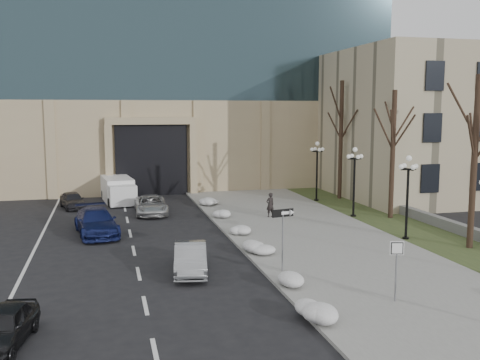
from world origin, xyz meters
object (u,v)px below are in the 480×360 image
at_px(car_e, 72,200).
at_px(keep_sign, 397,258).
at_px(car_a, 2,327).
at_px(car_b, 190,258).
at_px(pedestrian, 270,205).
at_px(lamppost_d, 317,163).
at_px(box_truck, 118,190).
at_px(car_c, 96,222).
at_px(one_way_sign, 287,220).
at_px(lamppost_b, 408,186).
at_px(lamppost_c, 354,172).
at_px(car_d, 151,205).

height_order(car_e, keep_sign, keep_sign).
bearing_deg(car_a, car_b, 51.70).
height_order(pedestrian, lamppost_d, lamppost_d).
relative_size(pedestrian, lamppost_d, 0.34).
bearing_deg(box_truck, car_b, -89.10).
height_order(car_e, lamppost_d, lamppost_d).
xyz_separation_m(car_b, car_c, (-4.17, 8.59, 0.10)).
xyz_separation_m(one_way_sign, lamppost_b, (8.41, 4.00, 0.67)).
xyz_separation_m(car_e, lamppost_d, (18.52, -1.78, 2.46)).
xyz_separation_m(car_a, car_b, (6.77, 6.00, 0.04)).
relative_size(car_c, lamppost_b, 1.10).
distance_m(one_way_sign, lamppost_b, 9.34).
bearing_deg(car_a, keep_sign, 11.20).
bearing_deg(car_e, lamppost_d, -19.83).
relative_size(lamppost_b, lamppost_c, 1.00).
relative_size(car_e, lamppost_c, 0.76).
xyz_separation_m(car_b, box_truck, (-2.65, 19.78, 0.25)).
height_order(box_truck, one_way_sign, one_way_sign).
height_order(car_c, lamppost_b, lamppost_b).
distance_m(car_e, lamppost_b, 23.82).
bearing_deg(car_d, lamppost_d, 9.22).
distance_m(car_d, car_e, 6.53).
distance_m(car_a, car_c, 14.81).
height_order(car_d, pedestrian, pedestrian).
distance_m(car_e, lamppost_d, 18.77).
height_order(lamppost_c, lamppost_d, same).
relative_size(box_truck, keep_sign, 2.54).
height_order(car_c, one_way_sign, one_way_sign).
xyz_separation_m(box_truck, lamppost_b, (15.18, -16.87, 2.16)).
bearing_deg(keep_sign, lamppost_c, 83.52).
relative_size(one_way_sign, lamppost_c, 0.61).
xyz_separation_m(box_truck, keep_sign, (9.46, -25.54, 0.86)).
bearing_deg(lamppost_c, keep_sign, -110.66).
xyz_separation_m(lamppost_c, lamppost_d, (0.00, 6.50, 0.00)).
xyz_separation_m(one_way_sign, lamppost_d, (8.41, 17.00, 0.67)).
height_order(car_b, car_d, car_b).
bearing_deg(car_a, car_c, 90.07).
bearing_deg(lamppost_b, car_d, 139.64).
height_order(car_b, keep_sign, keep_sign).
bearing_deg(lamppost_b, car_a, -155.22).
xyz_separation_m(car_a, lamppost_d, (19.30, 21.91, 2.45)).
height_order(one_way_sign, lamppost_c, lamppost_c).
relative_size(car_c, keep_sign, 2.16).
relative_size(car_d, keep_sign, 1.91).
distance_m(car_a, box_truck, 26.11).
xyz_separation_m(car_c, car_e, (-1.82, 9.10, -0.15)).
xyz_separation_m(car_e, one_way_sign, (10.11, -18.78, 1.79)).
bearing_deg(lamppost_d, car_b, -128.22).
relative_size(pedestrian, box_truck, 0.27).
bearing_deg(car_c, one_way_sign, -58.00).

